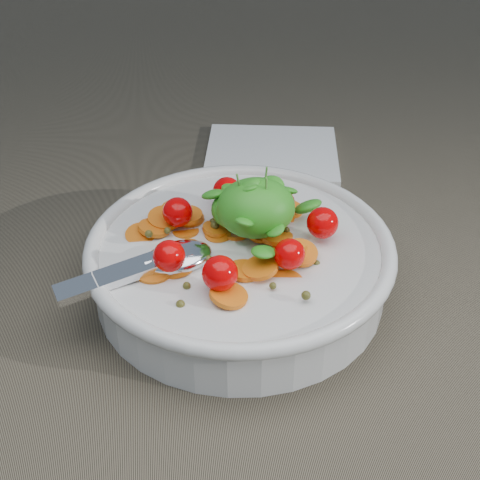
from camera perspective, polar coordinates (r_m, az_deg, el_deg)
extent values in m
plane|color=#655C48|center=(0.55, -1.39, -5.85)|extent=(6.00, 6.00, 0.00)
cylinder|color=silver|center=(0.55, 0.00, -2.39)|extent=(0.24, 0.24, 0.05)
torus|color=silver|center=(0.54, 0.00, -0.48)|extent=(0.25, 0.25, 0.01)
cylinder|color=silver|center=(0.56, 0.00, -3.99)|extent=(0.12, 0.12, 0.01)
cylinder|color=brown|center=(0.55, 0.00, -2.39)|extent=(0.22, 0.22, 0.03)
cylinder|color=orange|center=(0.52, 5.19, -1.08)|extent=(0.04, 0.04, 0.01)
cylinder|color=orange|center=(0.56, -4.64, 2.13)|extent=(0.04, 0.04, 0.01)
cylinder|color=orange|center=(0.51, 1.75, -2.38)|extent=(0.04, 0.04, 0.01)
cylinder|color=orange|center=(0.52, -5.41, -2.58)|extent=(0.03, 0.03, 0.02)
cylinder|color=orange|center=(0.56, -7.32, 1.03)|extent=(0.03, 0.03, 0.01)
cylinder|color=orange|center=(0.51, 0.41, -2.62)|extent=(0.03, 0.03, 0.01)
cylinder|color=orange|center=(0.57, -4.36, 1.69)|extent=(0.03, 0.03, 0.01)
cylinder|color=orange|center=(0.58, 4.28, 2.67)|extent=(0.03, 0.03, 0.01)
cylinder|color=orange|center=(0.55, 1.94, 0.77)|extent=(0.04, 0.04, 0.01)
cylinder|color=orange|center=(0.58, -5.59, 2.51)|extent=(0.03, 0.03, 0.01)
cylinder|color=orange|center=(0.48, -0.98, -4.71)|extent=(0.04, 0.04, 0.01)
cylinder|color=orange|center=(0.56, -4.64, 0.62)|extent=(0.03, 0.03, 0.01)
cylinder|color=orange|center=(0.51, -7.40, -2.47)|extent=(0.04, 0.04, 0.01)
cylinder|color=orange|center=(0.56, -8.48, 0.42)|extent=(0.03, 0.03, 0.01)
cylinder|color=orange|center=(0.52, 4.18, -0.97)|extent=(0.04, 0.04, 0.01)
cylinder|color=orange|center=(0.55, -0.36, 0.46)|extent=(0.04, 0.04, 0.01)
cylinder|color=orange|center=(0.56, -6.43, 1.89)|extent=(0.04, 0.04, 0.01)
cylinder|color=orange|center=(0.58, 4.22, 2.26)|extent=(0.04, 0.04, 0.01)
cylinder|color=orange|center=(0.55, -1.90, 0.52)|extent=(0.03, 0.03, 0.01)
cylinder|color=orange|center=(0.50, 3.96, -3.91)|extent=(0.04, 0.04, 0.01)
cylinder|color=orange|center=(0.55, -2.08, 0.95)|extent=(0.03, 0.03, 0.01)
cylinder|color=orange|center=(0.57, 0.22, 2.72)|extent=(0.03, 0.03, 0.01)
cylinder|color=orange|center=(0.53, -4.66, -0.72)|extent=(0.03, 0.03, 0.01)
cylinder|color=orange|center=(0.54, 3.17, 0.23)|extent=(0.03, 0.03, 0.01)
sphere|color=#494618|center=(0.59, 2.49, 3.45)|extent=(0.00, 0.00, 0.00)
sphere|color=#494618|center=(0.55, 4.00, 0.84)|extent=(0.01, 0.01, 0.01)
sphere|color=#494618|center=(0.52, -2.70, -1.64)|extent=(0.01, 0.01, 0.01)
sphere|color=#494618|center=(0.48, 5.65, -4.73)|extent=(0.01, 0.01, 0.01)
sphere|color=#494618|center=(0.48, -5.11, -5.48)|extent=(0.01, 0.01, 0.01)
sphere|color=#494618|center=(0.55, -2.17, 1.26)|extent=(0.01, 0.01, 0.01)
sphere|color=#494618|center=(0.55, -6.22, 0.81)|extent=(0.01, 0.01, 0.01)
sphere|color=#494618|center=(0.49, 2.82, -3.93)|extent=(0.01, 0.01, 0.01)
sphere|color=#494618|center=(0.50, -0.29, -3.38)|extent=(0.01, 0.01, 0.01)
sphere|color=#494618|center=(0.50, -4.57, -3.92)|extent=(0.01, 0.01, 0.01)
sphere|color=#494618|center=(0.52, 6.51, -2.08)|extent=(0.01, 0.01, 0.01)
sphere|color=#494618|center=(0.56, -2.31, 1.60)|extent=(0.01, 0.01, 0.01)
sphere|color=#494618|center=(0.51, 4.31, -2.20)|extent=(0.01, 0.01, 0.01)
sphere|color=#494618|center=(0.54, -7.79, 0.52)|extent=(0.01, 0.01, 0.01)
sphere|color=#494618|center=(0.60, 2.22, 4.13)|extent=(0.01, 0.01, 0.01)
sphere|color=#CB0002|center=(0.54, 7.06, 1.46)|extent=(0.03, 0.03, 0.03)
sphere|color=#CB0002|center=(0.56, 3.50, 3.16)|extent=(0.02, 0.02, 0.02)
sphere|color=#CB0002|center=(0.58, -1.12, 4.18)|extent=(0.02, 0.02, 0.02)
sphere|color=#CB0002|center=(0.55, -5.35, 2.37)|extent=(0.02, 0.02, 0.02)
sphere|color=#CB0002|center=(0.50, -6.07, -1.38)|extent=(0.02, 0.02, 0.02)
sphere|color=#CB0002|center=(0.48, -1.72, -2.86)|extent=(0.03, 0.03, 0.03)
sphere|color=#CB0002|center=(0.50, 4.23, -1.21)|extent=(0.02, 0.02, 0.02)
ellipsoid|color=green|center=(0.53, 1.35, 2.77)|extent=(0.06, 0.05, 0.05)
ellipsoid|color=green|center=(0.54, -0.55, 2.63)|extent=(0.04, 0.04, 0.03)
ellipsoid|color=green|center=(0.50, 2.03, -1.02)|extent=(0.03, 0.03, 0.01)
ellipsoid|color=green|center=(0.51, 3.04, 0.85)|extent=(0.02, 0.02, 0.01)
ellipsoid|color=green|center=(0.53, 1.46, 3.22)|extent=(0.02, 0.02, 0.01)
ellipsoid|color=green|center=(0.53, 0.34, 4.27)|extent=(0.01, 0.02, 0.01)
ellipsoid|color=green|center=(0.56, 5.82, 2.86)|extent=(0.03, 0.03, 0.02)
ellipsoid|color=green|center=(0.52, 0.77, 4.43)|extent=(0.02, 0.02, 0.02)
ellipsoid|color=green|center=(0.56, -0.60, 4.19)|extent=(0.03, 0.03, 0.02)
ellipsoid|color=green|center=(0.54, 2.70, 4.15)|extent=(0.02, 0.02, 0.02)
ellipsoid|color=green|center=(0.54, 1.24, 3.57)|extent=(0.02, 0.02, 0.01)
ellipsoid|color=green|center=(0.53, 1.41, 4.57)|extent=(0.02, 0.02, 0.01)
ellipsoid|color=green|center=(0.50, 0.37, 1.55)|extent=(0.02, 0.02, 0.01)
ellipsoid|color=green|center=(0.54, 2.55, 4.41)|extent=(0.04, 0.03, 0.02)
ellipsoid|color=green|center=(0.53, 1.53, 4.03)|extent=(0.01, 0.02, 0.02)
ellipsoid|color=green|center=(0.54, -2.32, 3.92)|extent=(0.03, 0.02, 0.02)
ellipsoid|color=green|center=(0.52, 1.95, 3.27)|extent=(0.02, 0.02, 0.01)
ellipsoid|color=green|center=(0.52, -0.61, 3.19)|extent=(0.02, 0.03, 0.02)
ellipsoid|color=green|center=(0.53, 2.10, 4.26)|extent=(0.03, 0.03, 0.02)
ellipsoid|color=green|center=(0.53, 0.30, 4.23)|extent=(0.03, 0.03, 0.02)
ellipsoid|color=green|center=(0.52, 1.57, 2.68)|extent=(0.03, 0.03, 0.02)
ellipsoid|color=green|center=(0.52, 0.62, 4.52)|extent=(0.03, 0.02, 0.02)
ellipsoid|color=green|center=(0.52, 0.29, 3.07)|extent=(0.03, 0.03, 0.02)
ellipsoid|color=green|center=(0.53, 1.42, 3.28)|extent=(0.02, 0.03, 0.02)
ellipsoid|color=green|center=(0.53, 2.53, 3.73)|extent=(0.02, 0.02, 0.01)
ellipsoid|color=green|center=(0.52, 0.44, 2.18)|extent=(0.02, 0.02, 0.01)
ellipsoid|color=green|center=(0.54, 3.98, 4.27)|extent=(0.03, 0.03, 0.02)
cylinder|color=#4C8C33|center=(0.53, 2.11, 4.27)|extent=(0.00, 0.00, 0.04)
cylinder|color=#4C8C33|center=(0.52, 0.16, 3.75)|extent=(0.01, 0.00, 0.04)
cylinder|color=#4C8C33|center=(0.52, 2.21, 3.38)|extent=(0.00, 0.00, 0.04)
ellipsoid|color=silver|center=(0.52, -5.30, -1.46)|extent=(0.06, 0.05, 0.02)
cube|color=silver|center=(0.51, -9.85, -2.76)|extent=(0.11, 0.05, 0.02)
cylinder|color=silver|center=(0.51, -7.11, -1.88)|extent=(0.02, 0.01, 0.01)
cube|color=white|center=(0.76, 2.73, 7.42)|extent=(0.17, 0.15, 0.01)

